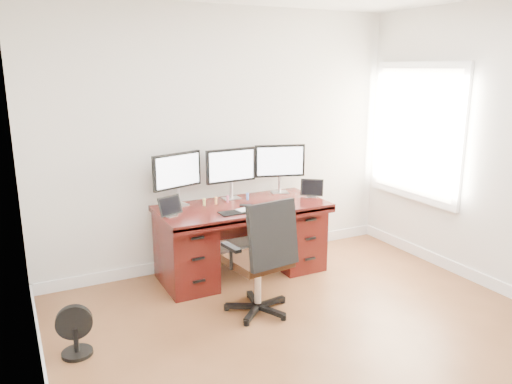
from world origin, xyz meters
name	(u,v)px	position (x,y,z in m)	size (l,w,h in m)	color
ground	(350,363)	(0.00, 0.00, 0.00)	(4.50, 4.50, 0.00)	brown
back_wall	(224,140)	(0.00, 2.25, 1.35)	(4.00, 0.10, 2.70)	silver
desk	(241,237)	(0.00, 1.83, 0.40)	(1.70, 0.80, 0.75)	#46110E
office_chair	(261,277)	(-0.22, 0.97, 0.34)	(0.62, 0.62, 1.04)	black
floor_fan	(75,332)	(-1.75, 1.02, 0.19)	(0.27, 0.23, 0.39)	black
monitor_left	(177,173)	(-0.58, 2.07, 1.09)	(0.54, 0.20, 0.53)	silver
monitor_center	(231,167)	(0.00, 2.07, 1.09)	(0.55, 0.15, 0.53)	silver
monitor_right	(280,163)	(0.58, 2.07, 1.09)	(0.54, 0.19, 0.53)	silver
tablet_left	(170,207)	(-0.76, 1.75, 0.84)	(0.25, 0.14, 0.19)	silver
tablet_right	(312,189)	(0.80, 1.75, 0.84)	(0.23, 0.20, 0.19)	silver
keyboard	(250,209)	(-0.01, 1.61, 0.76)	(0.27, 0.11, 0.01)	silver
trackpad	(272,206)	(0.23, 1.60, 0.76)	(0.12, 0.12, 0.01)	silver
drawing_tablet	(233,213)	(-0.21, 1.57, 0.76)	(0.25, 0.16, 0.01)	black
phone	(246,205)	(0.01, 1.76, 0.76)	(0.12, 0.06, 0.01)	black
figurine_yellow	(204,201)	(-0.35, 1.95, 0.79)	(0.03, 0.03, 0.08)	#CFC865
figurine_orange	(216,200)	(-0.22, 1.95, 0.79)	(0.03, 0.03, 0.08)	#E3944D
figurine_pink	(228,198)	(-0.10, 1.95, 0.79)	(0.03, 0.03, 0.08)	#D6607F
figurine_blue	(248,196)	(0.13, 1.95, 0.79)	(0.03, 0.03, 0.08)	#5780E0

